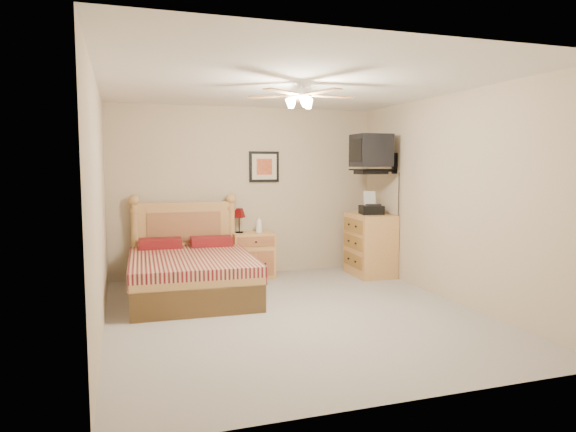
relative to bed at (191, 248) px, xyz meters
name	(u,v)px	position (x,y,z in m)	size (l,w,h in m)	color
floor	(295,314)	(0.99, -1.12, -0.62)	(4.50, 4.50, 0.00)	gray
ceiling	(295,84)	(0.99, -1.12, 1.88)	(4.00, 4.50, 0.04)	white
wall_back	(246,191)	(0.99, 1.13, 0.63)	(4.00, 0.04, 2.50)	tan
wall_front	(403,224)	(0.99, -3.37, 0.63)	(4.00, 0.04, 2.50)	tan
wall_left	(99,206)	(-1.01, -1.12, 0.63)	(0.04, 4.50, 2.50)	tan
wall_right	(452,198)	(2.99, -1.12, 0.63)	(0.04, 4.50, 2.50)	tan
bed	(191,248)	(0.00, 0.00, 0.00)	(1.46, 1.92, 1.24)	tan
nightstand	(253,255)	(1.02, 0.88, -0.29)	(0.61, 0.45, 0.66)	#BE8E43
table_lamp	(239,221)	(0.82, 0.93, 0.21)	(0.19, 0.19, 0.36)	#560607
lotion_bottle	(259,224)	(1.11, 0.86, 0.16)	(0.09, 0.09, 0.24)	white
framed_picture	(264,167)	(1.26, 1.11, 1.00)	(0.46, 0.04, 0.46)	black
dresser	(370,245)	(2.72, 0.46, -0.16)	(0.54, 0.78, 0.92)	#AE7943
fax_machine	(371,203)	(2.71, 0.42, 0.47)	(0.32, 0.34, 0.34)	black
magazine_lower	(359,212)	(2.65, 0.73, 0.31)	(0.20, 0.27, 0.03)	beige
magazine_upper	(360,210)	(2.68, 0.73, 0.34)	(0.22, 0.30, 0.02)	gray
wall_tv	(381,153)	(2.74, 0.22, 1.19)	(0.56, 0.46, 0.58)	black
ceiling_fan	(301,95)	(0.99, -1.32, 1.74)	(1.14, 1.14, 0.28)	white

